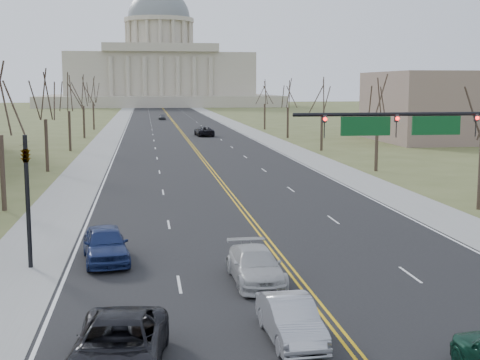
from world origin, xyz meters
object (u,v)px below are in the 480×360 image
object	(u,v)px
car_sb_outer_lead	(118,347)
car_sb_inner_second	(255,266)
signal_left	(27,186)
car_far_sb	(162,117)
signal_mast	(435,136)
car_sb_inner_lead	(291,320)
car_far_nb	(204,131)
car_sb_outer_second	(106,244)

from	to	relation	value
car_sb_outer_lead	car_sb_inner_second	bearing A→B (deg)	62.60
signal_left	car_sb_inner_second	world-z (taller)	signal_left
signal_left	car_sb_outer_lead	distance (m)	12.94
car_far_sb	signal_mast	bearing A→B (deg)	-86.65
car_sb_outer_lead	car_sb_inner_second	xyz separation A→B (m)	(5.33, 8.20, -0.08)
signal_mast	signal_left	size ratio (longest dim) A/B	2.02
car_sb_inner_second	signal_mast	bearing A→B (deg)	19.70
car_sb_inner_second	car_sb_outer_lead	bearing A→B (deg)	-124.68
signal_left	car_sb_inner_lead	xyz separation A→B (m)	(9.74, -10.10, -3.01)
car_sb_outer_lead	car_sb_inner_second	world-z (taller)	car_sb_outer_lead
signal_mast	car_sb_inner_lead	world-z (taller)	signal_mast
signal_mast	car_sb_inner_second	distance (m)	11.17
signal_left	car_far_nb	bearing A→B (deg)	79.17
signal_mast	car_far_sb	bearing A→B (deg)	94.36
signal_mast	car_sb_inner_second	world-z (taller)	signal_mast
signal_mast	car_sb_outer_lead	world-z (taller)	signal_mast
car_sb_inner_lead	car_far_nb	xyz separation A→B (m)	(4.85, 86.41, 0.08)
signal_left	car_sb_outer_second	distance (m)	4.42
car_sb_inner_lead	car_far_nb	distance (m)	86.55
signal_mast	car_far_nb	size ratio (longest dim) A/B	2.17
signal_mast	car_sb_inner_lead	bearing A→B (deg)	-132.35
signal_mast	car_sb_inner_second	xyz separation A→B (m)	(-9.28, -3.64, -5.04)
car_sb_outer_lead	car_sb_outer_second	bearing A→B (deg)	100.34
car_sb_inner_lead	car_sb_outer_second	world-z (taller)	car_sb_outer_second
car_sb_outer_lead	car_sb_outer_second	size ratio (longest dim) A/B	1.15
car_sb_outer_second	signal_mast	bearing A→B (deg)	-9.35
signal_left	signal_mast	bearing A→B (deg)	-0.00
car_far_nb	car_far_sb	distance (m)	50.96
car_sb_outer_lead	car_sb_inner_second	distance (m)	9.78
car_sb_outer_lead	car_sb_outer_second	distance (m)	12.47
car_sb_outer_second	car_far_sb	xyz separation A→B (m)	(5.95, 126.40, -0.16)
car_sb_inner_second	car_far_sb	world-z (taller)	car_sb_inner_second
signal_mast	car_sb_outer_second	distance (m)	16.41
car_sb_inner_lead	car_far_sb	world-z (taller)	car_sb_inner_lead
signal_left	car_sb_inner_lead	distance (m)	14.35
car_sb_inner_lead	car_sb_outer_lead	world-z (taller)	car_sb_outer_lead
signal_left	car_sb_inner_second	bearing A→B (deg)	-20.63
car_sb_outer_lead	car_far_nb	xyz separation A→B (m)	(10.26, 88.15, -0.01)
car_sb_outer_lead	car_sb_inner_second	size ratio (longest dim) A/B	1.16
signal_left	car_far_sb	size ratio (longest dim) A/B	1.51
car_far_sb	car_sb_outer_second	bearing A→B (deg)	-93.71
car_sb_outer_second	car_sb_outer_lead	bearing A→B (deg)	-92.44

